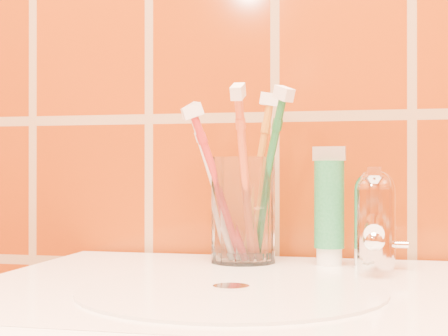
# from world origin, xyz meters

# --- Properties ---
(glass_tumbler) EXTENTS (0.11, 0.11, 0.13)m
(glass_tumbler) POSITION_xyz_m (-0.03, 1.12, 0.92)
(glass_tumbler) COLOR white
(glass_tumbler) RESTS_ON pedestal_sink
(toothpaste_tube) EXTENTS (0.04, 0.04, 0.15)m
(toothpaste_tube) POSITION_xyz_m (0.08, 1.12, 0.92)
(toothpaste_tube) COLOR white
(toothpaste_tube) RESTS_ON pedestal_sink
(faucet) EXTENTS (0.05, 0.11, 0.12)m
(faucet) POSITION_xyz_m (0.14, 1.09, 0.91)
(faucet) COLOR white
(faucet) RESTS_ON pedestal_sink
(toothbrush_0) EXTENTS (0.15, 0.13, 0.22)m
(toothbrush_0) POSITION_xyz_m (-0.07, 1.12, 0.95)
(toothbrush_0) COLOR silver
(toothbrush_0) RESTS_ON glass_tumbler
(toothbrush_1) EXTENTS (0.15, 0.15, 0.23)m
(toothbrush_1) POSITION_xyz_m (0.00, 1.11, 0.96)
(toothbrush_1) COLOR #1B6732
(toothbrush_1) RESTS_ON glass_tumbler
(toothbrush_2) EXTENTS (0.03, 0.17, 0.24)m
(toothbrush_2) POSITION_xyz_m (-0.02, 1.08, 0.96)
(toothbrush_2) COLOR #C85023
(toothbrush_2) RESTS_ON glass_tumbler
(toothbrush_3) EXTENTS (0.06, 0.06, 0.22)m
(toothbrush_3) POSITION_xyz_m (-0.01, 1.13, 0.96)
(toothbrush_3) COLOR orange
(toothbrush_3) RESTS_ON glass_tumbler
(toothbrush_4) EXTENTS (0.14, 0.12, 0.21)m
(toothbrush_4) POSITION_xyz_m (-0.06, 1.10, 0.95)
(toothbrush_4) COLOR #A82424
(toothbrush_4) RESTS_ON glass_tumbler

